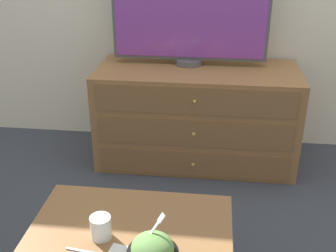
# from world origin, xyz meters

# --- Properties ---
(ground_plane) EXTENTS (12.00, 12.00, 0.00)m
(ground_plane) POSITION_xyz_m (0.00, 0.00, 0.00)
(ground_plane) COLOR #383D47
(dresser) EXTENTS (1.32, 0.59, 0.66)m
(dresser) POSITION_xyz_m (-0.09, -0.32, 0.33)
(dresser) COLOR olive
(dresser) RESTS_ON ground_plane
(tv) EXTENTS (1.01, 0.17, 0.75)m
(tv) POSITION_xyz_m (-0.16, -0.22, 1.04)
(tv) COLOR #515156
(tv) RESTS_ON dresser
(coffee_table) EXTENTS (0.83, 0.61, 0.38)m
(coffee_table) POSITION_xyz_m (-0.29, -1.63, 0.33)
(coffee_table) COLOR olive
(coffee_table) RESTS_ON ground_plane
(takeout_bowl) EXTENTS (0.19, 0.19, 0.17)m
(takeout_bowl) POSITION_xyz_m (-0.18, -1.76, 0.42)
(takeout_bowl) COLOR black
(takeout_bowl) RESTS_ON coffee_table
(drink_cup) EXTENTS (0.08, 0.08, 0.10)m
(drink_cup) POSITION_xyz_m (-0.40, -1.66, 0.42)
(drink_cup) COLOR beige
(drink_cup) RESTS_ON coffee_table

